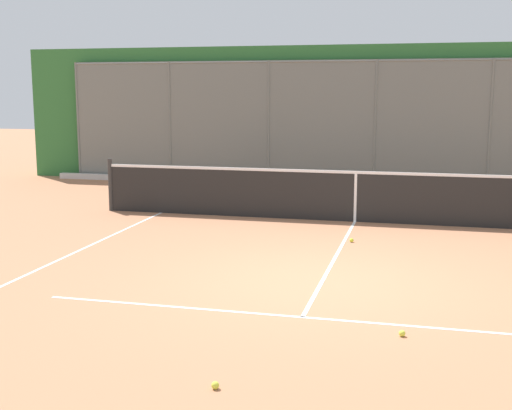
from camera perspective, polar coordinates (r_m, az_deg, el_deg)
name	(u,v)px	position (r m, az deg, el deg)	size (l,w,h in m)	color
ground_plane	(322,281)	(8.84, 5.62, -6.42)	(60.00, 60.00, 0.00)	#B27551
court_line_markings	(298,325)	(7.24, 3.60, -10.04)	(7.84, 10.21, 0.01)	white
fence_backdrop	(377,116)	(17.85, 10.19, 7.36)	(19.36, 1.37, 3.58)	slate
tennis_net	(355,196)	(12.76, 8.39, 0.78)	(10.07, 0.09, 1.07)	#2D2D2D
tennis_ball_near_net	(352,240)	(11.11, 8.07, -2.96)	(0.07, 0.07, 0.07)	#CCDB33
tennis_ball_near_baseline	(215,385)	(5.79, -3.46, -14.95)	(0.07, 0.07, 0.07)	#D6E042
tennis_ball_by_sideline	(402,333)	(7.05, 12.23, -10.54)	(0.07, 0.07, 0.07)	#D6E042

